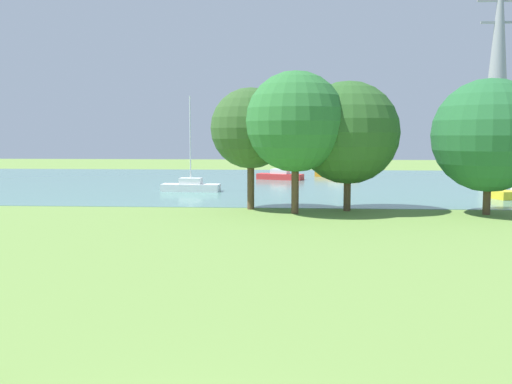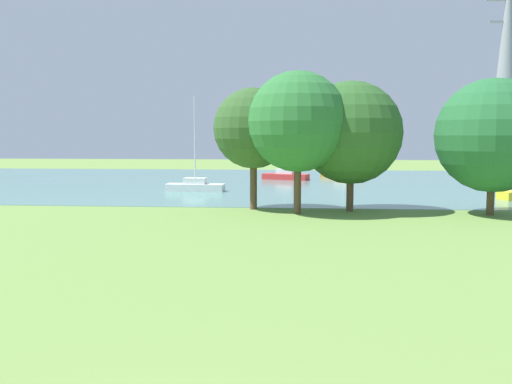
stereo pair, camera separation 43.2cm
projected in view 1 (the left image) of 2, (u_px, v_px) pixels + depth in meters
The scene contains 10 objects.
ground_plane at pixel (258, 228), 29.29m from camera, with size 160.00×160.00×0.00m, color olive.
water_surface at pixel (276, 182), 57.09m from camera, with size 140.00×40.00×0.02m, color slate.
sailboat_orange at pixel (337, 173), 64.39m from camera, with size 5.03×2.72×7.02m.
sailboat_white at pixel (191, 186), 48.07m from camera, with size 4.87×1.74×7.82m.
sailboat_red at pixel (280, 175), 60.51m from camera, with size 5.03×3.00×5.93m.
tree_east_far at pixel (251, 128), 36.20m from camera, with size 5.04×5.04×7.62m.
tree_east_near at pixel (296, 122), 34.23m from camera, with size 5.95×5.95×8.44m.
tree_west_near at pixel (348, 133), 35.48m from camera, with size 6.28×6.28×7.96m.
tree_west_far at pixel (489, 135), 33.77m from camera, with size 6.60×6.60×7.95m.
electricity_pylon at pixel (498, 64), 82.63m from camera, with size 6.40×4.40×29.34m.
Camera 1 is at (1.85, -6.91, 4.71)m, focal length 40.80 mm.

